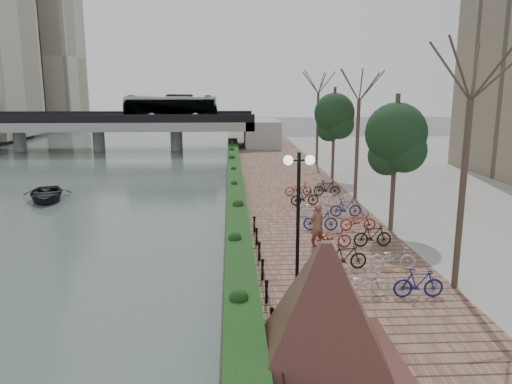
{
  "coord_description": "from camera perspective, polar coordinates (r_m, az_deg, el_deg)",
  "views": [
    {
      "loc": [
        0.29,
        -13.85,
        7.27
      ],
      "look_at": [
        1.59,
        11.17,
        2.0
      ],
      "focal_mm": 35.0,
      "sensor_mm": 36.0,
      "label": 1
    }
  ],
  "objects": [
    {
      "name": "pedestrian",
      "position": [
        21.74,
        6.98,
        -3.76
      ],
      "size": [
        0.81,
        0.68,
        1.89
      ],
      "primitive_type": "imported",
      "rotation": [
        0.0,
        0.0,
        3.54
      ],
      "color": "brown",
      "rests_on": "promenade"
    },
    {
      "name": "chain_fence",
      "position": [
        17.14,
        0.97,
        -10.12
      ],
      "size": [
        0.1,
        14.1,
        0.7
      ],
      "color": "black",
      "rests_on": "promenade"
    },
    {
      "name": "ground",
      "position": [
        15.65,
        -3.85,
        -15.83
      ],
      "size": [
        220.0,
        220.0,
        0.0
      ],
      "primitive_type": "plane",
      "color": "#59595B",
      "rests_on": "ground"
    },
    {
      "name": "street_trees",
      "position": [
        27.86,
        13.15,
        4.18
      ],
      "size": [
        3.2,
        37.12,
        6.8
      ],
      "color": "#332A1E",
      "rests_on": "promenade"
    },
    {
      "name": "hedge",
      "position": [
        34.47,
        -2.41,
        1.05
      ],
      "size": [
        1.1,
        56.0,
        0.6
      ],
      "primitive_type": "cube",
      "color": "#153714",
      "rests_on": "promenade"
    },
    {
      "name": "motorcycle",
      "position": [
        17.47,
        8.98,
        -9.44
      ],
      "size": [
        0.5,
        1.49,
        0.93
      ],
      "primitive_type": null,
      "rotation": [
        0.0,
        0.0,
        -0.03
      ],
      "color": "black",
      "rests_on": "promenade"
    },
    {
      "name": "granite_monument",
      "position": [
        12.56,
        7.84,
        -12.49
      ],
      "size": [
        6.07,
        6.07,
        3.18
      ],
      "color": "#46211E",
      "rests_on": "promenade"
    },
    {
      "name": "boat",
      "position": [
        35.26,
        -22.89,
        -0.19
      ],
      "size": [
        4.16,
        5.01,
        0.9
      ],
      "primitive_type": "imported",
      "rotation": [
        0.0,
        0.0,
        0.28
      ],
      "color": "black",
      "rests_on": "river_water"
    },
    {
      "name": "bicycle_parking",
      "position": [
        24.39,
        9.45,
        -3.25
      ],
      "size": [
        2.4,
        17.32,
        1.0
      ],
      "color": "silver",
      "rests_on": "promenade"
    },
    {
      "name": "bridge",
      "position": [
        60.52,
        -16.03,
        7.73
      ],
      "size": [
        36.0,
        10.77,
        6.5
      ],
      "color": "gray",
      "rests_on": "ground"
    },
    {
      "name": "river_water",
      "position": [
        42.38,
        -24.07,
        0.97
      ],
      "size": [
        30.0,
        130.0,
        0.02
      ],
      "primitive_type": "cube",
      "color": "#46574F",
      "rests_on": "ground"
    },
    {
      "name": "promenade",
      "position": [
        32.34,
        3.68,
        -0.68
      ],
      "size": [
        8.0,
        75.0,
        0.5
      ],
      "primitive_type": "cube",
      "color": "brown",
      "rests_on": "ground"
    },
    {
      "name": "lamppost",
      "position": [
        16.19,
        4.88,
        -0.07
      ],
      "size": [
        1.02,
        0.32,
        4.74
      ],
      "color": "black",
      "rests_on": "promenade"
    }
  ]
}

